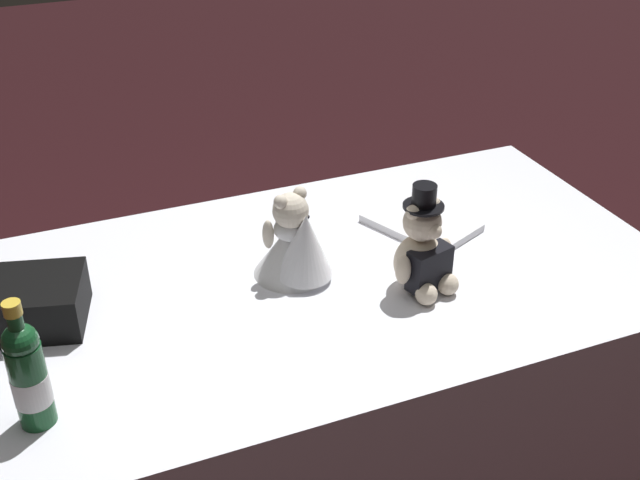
{
  "coord_description": "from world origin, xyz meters",
  "views": [
    {
      "loc": [
        -0.61,
        -1.49,
        1.81
      ],
      "look_at": [
        0.0,
        0.0,
        0.84
      ],
      "focal_mm": 44.52,
      "sensor_mm": 36.0,
      "label": 1
    }
  ],
  "objects_px": {
    "signing_pen": "(292,208)",
    "teddy_bear_groom": "(423,253)",
    "guestbook": "(421,223)",
    "champagne_bottle": "(28,373)",
    "gift_case_black": "(13,304)",
    "teddy_bear_bride": "(296,243)"
  },
  "relations": [
    {
      "from": "teddy_bear_groom",
      "to": "signing_pen",
      "type": "relative_size",
      "value": 2.13
    },
    {
      "from": "champagne_bottle",
      "to": "signing_pen",
      "type": "xyz_separation_m",
      "value": [
        0.73,
        0.59,
        -0.11
      ]
    },
    {
      "from": "champagne_bottle",
      "to": "guestbook",
      "type": "relative_size",
      "value": 1.0
    },
    {
      "from": "guestbook",
      "to": "teddy_bear_groom",
      "type": "bearing_deg",
      "value": -142.11
    },
    {
      "from": "signing_pen",
      "to": "teddy_bear_groom",
      "type": "bearing_deg",
      "value": -72.72
    },
    {
      "from": "teddy_bear_groom",
      "to": "signing_pen",
      "type": "bearing_deg",
      "value": 107.28
    },
    {
      "from": "champagne_bottle",
      "to": "guestbook",
      "type": "distance_m",
      "value": 1.09
    },
    {
      "from": "champagne_bottle",
      "to": "signing_pen",
      "type": "relative_size",
      "value": 2.18
    },
    {
      "from": "teddy_bear_groom",
      "to": "champagne_bottle",
      "type": "xyz_separation_m",
      "value": [
        -0.88,
        -0.12,
        0.02
      ]
    },
    {
      "from": "signing_pen",
      "to": "guestbook",
      "type": "height_order",
      "value": "guestbook"
    },
    {
      "from": "teddy_bear_bride",
      "to": "guestbook",
      "type": "xyz_separation_m",
      "value": [
        0.39,
        0.09,
        -0.08
      ]
    },
    {
      "from": "teddy_bear_groom",
      "to": "signing_pen",
      "type": "xyz_separation_m",
      "value": [
        -0.15,
        0.47,
        -0.09
      ]
    },
    {
      "from": "teddy_bear_groom",
      "to": "champagne_bottle",
      "type": "bearing_deg",
      "value": -172.22
    },
    {
      "from": "champagne_bottle",
      "to": "gift_case_black",
      "type": "height_order",
      "value": "champagne_bottle"
    },
    {
      "from": "teddy_bear_bride",
      "to": "gift_case_black",
      "type": "bearing_deg",
      "value": 175.32
    },
    {
      "from": "teddy_bear_bride",
      "to": "signing_pen",
      "type": "distance_m",
      "value": 0.34
    },
    {
      "from": "teddy_bear_bride",
      "to": "champagne_bottle",
      "type": "relative_size",
      "value": 0.86
    },
    {
      "from": "teddy_bear_groom",
      "to": "teddy_bear_bride",
      "type": "distance_m",
      "value": 0.3
    },
    {
      "from": "teddy_bear_groom",
      "to": "signing_pen",
      "type": "height_order",
      "value": "teddy_bear_groom"
    },
    {
      "from": "champagne_bottle",
      "to": "signing_pen",
      "type": "bearing_deg",
      "value": 39.03
    },
    {
      "from": "teddy_bear_bride",
      "to": "guestbook",
      "type": "relative_size",
      "value": 0.86
    },
    {
      "from": "guestbook",
      "to": "teddy_bear_bride",
      "type": "bearing_deg",
      "value": 170.07
    }
  ]
}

